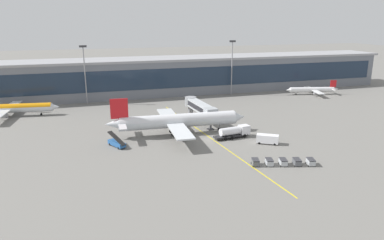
# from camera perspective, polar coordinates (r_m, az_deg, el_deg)

# --- Properties ---
(ground_plane) EXTENTS (700.00, 700.00, 0.00)m
(ground_plane) POSITION_cam_1_polar(r_m,az_deg,el_deg) (102.30, 2.74, -3.05)
(ground_plane) COLOR slate
(apron_lead_in_line) EXTENTS (6.50, 79.78, 0.01)m
(apron_lead_in_line) POSITION_cam_1_polar(r_m,az_deg,el_deg) (104.30, 2.71, -2.68)
(apron_lead_in_line) COLOR yellow
(apron_lead_in_line) RESTS_ON ground_plane
(terminal_building) EXTENTS (211.73, 20.75, 16.06)m
(terminal_building) POSITION_cam_1_polar(r_m,az_deg,el_deg) (166.55, -3.45, 6.99)
(terminal_building) COLOR slate
(terminal_building) RESTS_ON ground_plane
(main_airliner) EXTENTS (41.75, 33.10, 11.47)m
(main_airliner) POSITION_cam_1_polar(r_m,az_deg,el_deg) (105.81, -2.24, -0.10)
(main_airliner) COLOR silver
(main_airliner) RESTS_ON ground_plane
(jet_bridge) EXTENTS (4.83, 20.97, 6.78)m
(jet_bridge) POSITION_cam_1_polar(r_m,az_deg,el_deg) (118.28, 1.15, 2.07)
(jet_bridge) COLOR #B2B7BC
(jet_bridge) RESTS_ON ground_plane
(fuel_tanker) EXTENTS (11.03, 3.85, 3.25)m
(fuel_tanker) POSITION_cam_1_polar(r_m,az_deg,el_deg) (103.85, 6.64, -1.84)
(fuel_tanker) COLOR #232326
(fuel_tanker) RESTS_ON ground_plane
(belt_loader) EXTENTS (4.37, 6.77, 3.49)m
(belt_loader) POSITION_cam_1_polar(r_m,az_deg,el_deg) (98.28, -11.69, -3.53)
(belt_loader) COLOR #285B9E
(belt_loader) RESTS_ON ground_plane
(lavatory_truck) EXTENTS (6.11, 5.10, 2.50)m
(lavatory_truck) POSITION_cam_1_polar(r_m,az_deg,el_deg) (100.37, 11.66, -2.87)
(lavatory_truck) COLOR white
(lavatory_truck) RESTS_ON ground_plane
(baggage_cart_0) EXTENTS (2.25, 2.98, 1.48)m
(baggage_cart_0) POSITION_cam_1_polar(r_m,az_deg,el_deg) (85.51, 9.89, -6.50)
(baggage_cart_0) COLOR #595B60
(baggage_cart_0) RESTS_ON ground_plane
(baggage_cart_1) EXTENTS (2.25, 2.98, 1.48)m
(baggage_cart_1) POSITION_cam_1_polar(r_m,az_deg,el_deg) (86.16, 12.00, -6.44)
(baggage_cart_1) COLOR #B2B7BC
(baggage_cart_1) RESTS_ON ground_plane
(baggage_cart_2) EXTENTS (2.25, 2.98, 1.48)m
(baggage_cart_2) POSITION_cam_1_polar(r_m,az_deg,el_deg) (86.92, 14.07, -6.38)
(baggage_cart_2) COLOR #B2B7BC
(baggage_cart_2) RESTS_ON ground_plane
(baggage_cart_3) EXTENTS (2.25, 2.98, 1.48)m
(baggage_cart_3) POSITION_cam_1_polar(r_m,az_deg,el_deg) (87.79, 16.10, -6.31)
(baggage_cart_3) COLOR #595B60
(baggage_cart_3) RESTS_ON ground_plane
(baggage_cart_4) EXTENTS (2.25, 2.98, 1.48)m
(baggage_cart_4) POSITION_cam_1_polar(r_m,az_deg,el_deg) (88.77, 18.09, -6.23)
(baggage_cart_4) COLOR #B2B7BC
(baggage_cart_4) RESTS_ON ground_plane
(commuter_jet_far) EXTENTS (23.61, 18.95, 6.38)m
(commuter_jet_far) POSITION_cam_1_polar(r_m,az_deg,el_deg) (172.19, 18.32, 4.54)
(commuter_jet_far) COLOR white
(commuter_jet_far) RESTS_ON ground_plane
(commuter_jet_near) EXTENTS (33.36, 26.62, 8.59)m
(commuter_jet_near) POSITION_cam_1_polar(r_m,az_deg,el_deg) (140.51, -26.70, 1.65)
(commuter_jet_near) COLOR silver
(commuter_jet_near) RESTS_ON ground_plane
(apron_light_mast_1) EXTENTS (2.80, 0.50, 23.82)m
(apron_light_mast_1) POSITION_cam_1_polar(r_m,az_deg,el_deg) (162.56, 6.27, 8.80)
(apron_light_mast_1) COLOR gray
(apron_light_mast_1) RESTS_ON ground_plane
(apron_light_mast_2) EXTENTS (2.80, 0.50, 22.95)m
(apron_light_mast_2) POSITION_cam_1_polar(r_m,az_deg,el_deg) (149.17, -16.45, 7.51)
(apron_light_mast_2) COLOR gray
(apron_light_mast_2) RESTS_ON ground_plane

